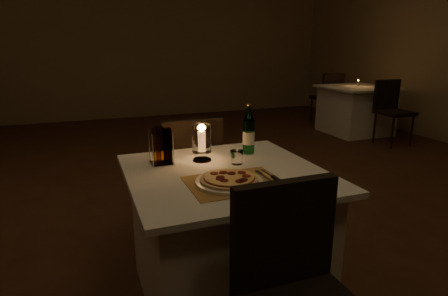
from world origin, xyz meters
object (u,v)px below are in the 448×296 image
object	(u,v)px
main_table	(225,234)
chair_near	(296,281)
neighbor_table_right	(356,110)
water_bottle	(249,134)
chair_far	(189,166)
plate	(229,182)
hurricane_candle	(202,140)
tumbler	(237,157)
pizza	(229,179)

from	to	relation	value
main_table	chair_near	xyz separation A→B (m)	(-0.00, -0.71, 0.18)
neighbor_table_right	water_bottle	bearing A→B (deg)	-138.52
chair_far	plate	world-z (taller)	chair_far
chair_near	hurricane_candle	distance (m)	0.98
chair_far	water_bottle	size ratio (longest dim) A/B	3.00
chair_near	hurricane_candle	size ratio (longest dim) A/B	4.31
chair_far	tumbler	world-z (taller)	chair_far
plate	neighbor_table_right	distance (m)	4.72
main_table	chair_near	distance (m)	0.74
plate	pizza	world-z (taller)	pizza
pizza	water_bottle	world-z (taller)	water_bottle
hurricane_candle	neighbor_table_right	distance (m)	4.48
pizza	chair_far	bearing A→B (deg)	86.81
tumbler	hurricane_candle	xyz separation A→B (m)	(-0.16, 0.13, 0.08)
chair_near	tumbler	world-z (taller)	chair_near
neighbor_table_right	main_table	bearing A→B (deg)	-138.13
chair_far	pizza	size ratio (longest dim) A/B	3.21
hurricane_candle	plate	bearing A→B (deg)	-88.72
main_table	plate	world-z (taller)	plate
main_table	pizza	world-z (taller)	pizza
plate	water_bottle	size ratio (longest dim) A/B	1.07
chair_near	neighbor_table_right	bearing A→B (deg)	47.91
hurricane_candle	neighbor_table_right	world-z (taller)	hurricane_candle
main_table	plate	xyz separation A→B (m)	(-0.05, -0.18, 0.38)
water_bottle	neighbor_table_right	world-z (taller)	water_bottle
chair_far	tumbler	xyz separation A→B (m)	(0.10, -0.62, 0.23)
pizza	tumbler	size ratio (longest dim) A/B	3.67
pizza	water_bottle	size ratio (longest dim) A/B	0.93
pizza	neighbor_table_right	distance (m)	4.73
pizza	hurricane_candle	distance (m)	0.41
water_bottle	neighbor_table_right	xyz separation A→B (m)	(3.14, 2.78, -0.49)
water_bottle	hurricane_candle	xyz separation A→B (m)	(-0.31, -0.05, 0.00)
hurricane_candle	pizza	bearing A→B (deg)	-88.69
pizza	hurricane_candle	world-z (taller)	hurricane_candle
main_table	chair_far	distance (m)	0.74
chair_far	hurricane_candle	size ratio (longest dim) A/B	4.31
main_table	hurricane_candle	xyz separation A→B (m)	(-0.06, 0.22, 0.49)
plate	hurricane_candle	world-z (taller)	hurricane_candle
chair_far	water_bottle	xyz separation A→B (m)	(0.25, -0.45, 0.31)
water_bottle	hurricane_candle	world-z (taller)	water_bottle
pizza	plate	bearing A→B (deg)	142.56
main_table	pizza	bearing A→B (deg)	-105.45
main_table	tumbler	world-z (taller)	tumbler
pizza	tumbler	world-z (taller)	tumbler
chair_near	water_bottle	world-z (taller)	water_bottle
chair_near	neighbor_table_right	size ratio (longest dim) A/B	0.90
neighbor_table_right	hurricane_candle	bearing A→B (deg)	-140.72
plate	tumbler	xyz separation A→B (m)	(0.15, 0.27, 0.03)
chair_near	plate	distance (m)	0.57
plate	water_bottle	world-z (taller)	water_bottle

